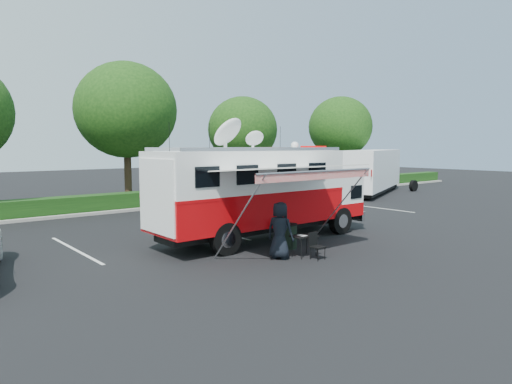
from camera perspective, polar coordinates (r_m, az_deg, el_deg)
ground_plane at (r=18.54m, az=0.99°, el=-5.97°), size 120.00×120.00×0.00m
back_border at (r=29.70m, az=-13.76°, el=7.99°), size 60.00×6.14×8.87m
stall_lines at (r=20.59m, az=-5.52°, el=-4.80°), size 24.12×5.50×0.01m
command_truck at (r=18.19m, az=0.80°, el=0.08°), size 9.58×2.64×4.60m
awning at (r=15.52m, az=4.92°, el=2.75°), size 5.23×2.70×3.16m
person at (r=15.54m, az=3.00°, el=-8.30°), size 0.91×1.10×1.92m
folding_table at (r=15.72m, az=6.04°, el=-5.59°), size 0.95×0.74×0.74m
folding_chair at (r=15.47m, az=7.43°, el=-6.38°), size 0.45×0.47×0.90m
trash_bin at (r=16.99m, az=4.16°, el=-5.49°), size 0.61×0.61×0.91m
semi_trailer at (r=37.18m, az=14.42°, el=2.59°), size 11.15×6.78×3.45m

